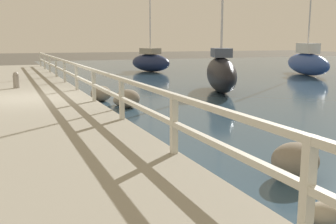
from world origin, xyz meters
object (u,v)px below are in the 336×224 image
Objects in this scene: mooring_bollard at (16,80)px; sailboat_blue at (307,62)px; sailboat_navy at (150,61)px; sailboat_black at (221,73)px.

sailboat_blue is at bearing 11.56° from mooring_bollard.
sailboat_blue is at bearing -59.86° from sailboat_navy.
sailboat_black is (7.85, -1.65, 0.15)m from mooring_bollard.
mooring_bollard is 0.09× the size of sailboat_blue.
sailboat_navy is at bearing 105.80° from sailboat_black.
sailboat_blue reaches higher than mooring_bollard.
sailboat_navy reaches higher than sailboat_blue.
sailboat_blue is (16.92, 3.46, 0.15)m from mooring_bollard.
mooring_bollard is at bearing -170.79° from sailboat_black.
sailboat_black is at bearing -132.13° from sailboat_blue.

